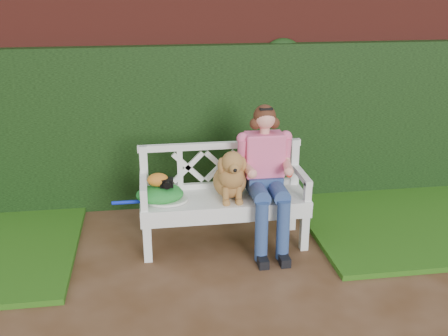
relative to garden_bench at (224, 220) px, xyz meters
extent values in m
plane|color=#452812|center=(-0.24, -0.68, -0.24)|extent=(60.00, 60.00, 0.00)
cube|color=maroon|center=(-0.24, 1.22, 0.86)|extent=(10.00, 0.30, 2.20)
cube|color=#1E4315|center=(-0.24, 1.00, 0.61)|extent=(10.00, 0.18, 1.70)
cube|color=#1F4E12|center=(2.16, 0.22, -0.21)|extent=(2.60, 2.00, 0.05)
cube|color=black|center=(-0.51, -0.04, 0.42)|extent=(0.12, 0.09, 0.07)
ellipsoid|color=#C36C1C|center=(-0.58, -0.02, 0.44)|extent=(0.23, 0.20, 0.12)
camera|label=1|loc=(-0.64, -4.29, 2.09)|focal=42.00mm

